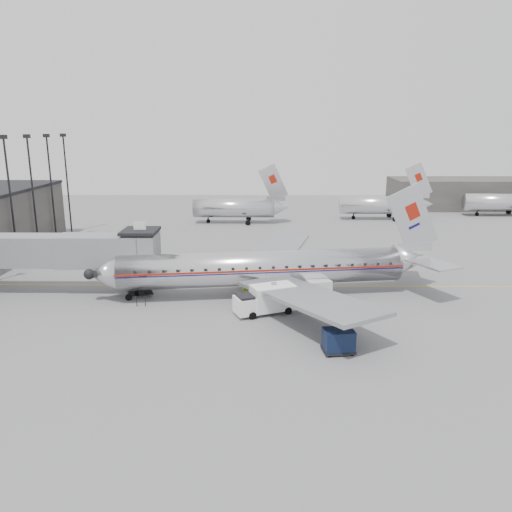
{
  "coord_description": "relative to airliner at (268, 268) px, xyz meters",
  "views": [
    {
      "loc": [
        2.99,
        -43.7,
        15.85
      ],
      "look_at": [
        2.33,
        6.01,
        3.2
      ],
      "focal_mm": 35.0,
      "sensor_mm": 36.0,
      "label": 1
    }
  ],
  "objects": [
    {
      "name": "apron_line",
      "position": [
        -0.58,
        2.9,
        -2.73
      ],
      "size": [
        60.0,
        0.15,
        0.01
      ],
      "primitive_type": "cube",
      "rotation": [
        0.0,
        0.0,
        1.57
      ],
      "color": "gold",
      "rests_on": "ground"
    },
    {
      "name": "airliner",
      "position": [
        0.0,
        0.0,
        0.0
      ],
      "size": [
        34.21,
        31.49,
        10.85
      ],
      "rotation": [
        0.0,
        0.0,
        0.14
      ],
      "color": "silver",
      "rests_on": "ground"
    },
    {
      "name": "ground",
      "position": [
        -3.58,
        -3.1,
        -2.73
      ],
      "size": [
        160.0,
        160.0,
        0.0
      ],
      "primitive_type": "plane",
      "color": "slate",
      "rests_on": "ground"
    },
    {
      "name": "ramp_worker",
      "position": [
        -2.24,
        -0.1,
        -1.75
      ],
      "size": [
        0.8,
        0.62,
        1.96
      ],
      "primitive_type": "imported",
      "rotation": [
        0.0,
        0.0,
        0.23
      ],
      "color": "#A4D519",
      "rests_on": "ground"
    },
    {
      "name": "distant_aircraft_mid",
      "position": [
        20.63,
        42.9,
        0.0
      ],
      "size": [
        16.39,
        3.2,
        10.26
      ],
      "color": "silver",
      "rests_on": "ground"
    },
    {
      "name": "distant_aircraft_far",
      "position": [
        44.63,
        46.9,
        0.0
      ],
      "size": [
        16.39,
        3.2,
        10.26
      ],
      "color": "silver",
      "rests_on": "ground"
    },
    {
      "name": "jet_bridge",
      "position": [
        -20.24,
        0.57,
        1.45
      ],
      "size": [
        21.0,
        6.2,
        7.1
      ],
      "color": "slate",
      "rests_on": "ground"
    },
    {
      "name": "baggage_cart_navy",
      "position": [
        4.98,
        -13.1,
        -1.79
      ],
      "size": [
        2.47,
        2.02,
        1.77
      ],
      "rotation": [
        0.0,
        0.0,
        0.14
      ],
      "color": "black",
      "rests_on": "ground"
    },
    {
      "name": "hangar",
      "position": [
        41.42,
        56.9,
        0.27
      ],
      "size": [
        30.0,
        12.0,
        6.0
      ],
      "primitive_type": "cube",
      "color": "#393634",
      "rests_on": "ground"
    },
    {
      "name": "service_van",
      "position": [
        -0.29,
        -5.12,
        -1.41
      ],
      "size": [
        5.72,
        3.91,
        2.52
      ],
      "rotation": [
        0.0,
        0.0,
        0.39
      ],
      "color": "white",
      "rests_on": "ground"
    },
    {
      "name": "baggage_cart_white",
      "position": [
        4.76,
        -1.1,
        -1.74
      ],
      "size": [
        2.81,
        2.43,
        1.87
      ],
      "rotation": [
        0.0,
        0.0,
        0.3
      ],
      "color": "silver",
      "rests_on": "ground"
    },
    {
      "name": "distant_aircraft_near",
      "position": [
        -5.37,
        38.9,
        0.0
      ],
      "size": [
        16.39,
        3.2,
        10.26
      ],
      "color": "silver",
      "rests_on": "ground"
    }
  ]
}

